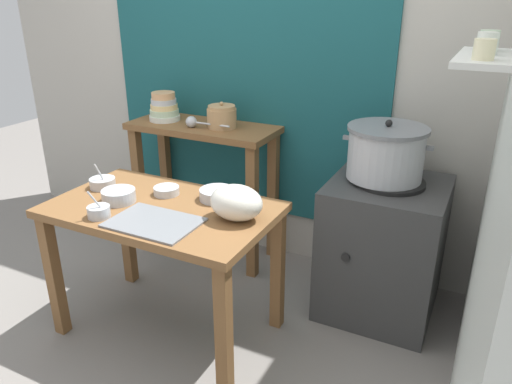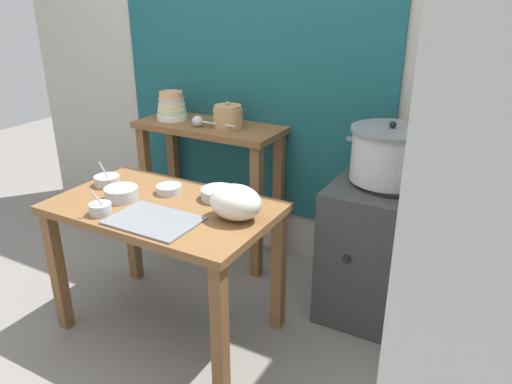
{
  "view_description": "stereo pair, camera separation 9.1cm",
  "coord_description": "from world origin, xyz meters",
  "px_view_note": "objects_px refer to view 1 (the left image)",
  "views": [
    {
      "loc": [
        1.33,
        -1.72,
        1.69
      ],
      "look_at": [
        0.39,
        0.16,
        0.82
      ],
      "focal_mm": 34.29,
      "sensor_mm": 36.0,
      "label": 1
    },
    {
      "loc": [
        1.41,
        -1.68,
        1.69
      ],
      "look_at": [
        0.39,
        0.16,
        0.82
      ],
      "focal_mm": 34.29,
      "sensor_mm": 36.0,
      "label": 2
    }
  ],
  "objects_px": {
    "ladle": "(193,122)",
    "prep_bowl_3": "(119,195)",
    "prep_table": "(163,227)",
    "bowl_stack_enamel": "(164,108)",
    "serving_tray": "(154,222)",
    "clay_pot": "(222,117)",
    "prep_bowl_4": "(217,194)",
    "stove_block": "(382,247)",
    "prep_bowl_1": "(166,190)",
    "prep_bowl_2": "(99,211)",
    "steamer_pot": "(386,152)",
    "plastic_bag": "(236,203)",
    "back_shelf_table": "(204,158)",
    "prep_bowl_0": "(102,182)"
  },
  "relations": [
    {
      "from": "ladle",
      "to": "prep_bowl_3",
      "type": "bearing_deg",
      "value": -85.02
    },
    {
      "from": "prep_table",
      "to": "bowl_stack_enamel",
      "type": "xyz_separation_m",
      "value": [
        -0.56,
        0.81,
        0.37
      ]
    },
    {
      "from": "serving_tray",
      "to": "prep_table",
      "type": "bearing_deg",
      "value": 116.78
    },
    {
      "from": "clay_pot",
      "to": "ladle",
      "type": "height_order",
      "value": "clay_pot"
    },
    {
      "from": "bowl_stack_enamel",
      "to": "prep_bowl_4",
      "type": "xyz_separation_m",
      "value": [
        0.76,
        -0.62,
        -0.23
      ]
    },
    {
      "from": "stove_block",
      "to": "prep_bowl_3",
      "type": "relative_size",
      "value": 4.7
    },
    {
      "from": "clay_pot",
      "to": "prep_bowl_1",
      "type": "height_order",
      "value": "clay_pot"
    },
    {
      "from": "bowl_stack_enamel",
      "to": "prep_bowl_2",
      "type": "height_order",
      "value": "bowl_stack_enamel"
    },
    {
      "from": "stove_block",
      "to": "steamer_pot",
      "type": "height_order",
      "value": "steamer_pot"
    },
    {
      "from": "serving_tray",
      "to": "bowl_stack_enamel",
      "type": "bearing_deg",
      "value": 123.31
    },
    {
      "from": "prep_bowl_4",
      "to": "prep_bowl_1",
      "type": "bearing_deg",
      "value": -167.41
    },
    {
      "from": "plastic_bag",
      "to": "prep_bowl_2",
      "type": "bearing_deg",
      "value": -155.16
    },
    {
      "from": "serving_tray",
      "to": "prep_bowl_1",
      "type": "relative_size",
      "value": 3.05
    },
    {
      "from": "ladle",
      "to": "bowl_stack_enamel",
      "type": "bearing_deg",
      "value": 164.73
    },
    {
      "from": "stove_block",
      "to": "steamer_pot",
      "type": "bearing_deg",
      "value": 153.38
    },
    {
      "from": "stove_block",
      "to": "prep_bowl_3",
      "type": "xyz_separation_m",
      "value": [
        -1.17,
        -0.74,
        0.37
      ]
    },
    {
      "from": "back_shelf_table",
      "to": "prep_bowl_0",
      "type": "relative_size",
      "value": 6.85
    },
    {
      "from": "bowl_stack_enamel",
      "to": "prep_bowl_3",
      "type": "distance_m",
      "value": 0.95
    },
    {
      "from": "back_shelf_table",
      "to": "steamer_pot",
      "type": "relative_size",
      "value": 2.1
    },
    {
      "from": "clay_pot",
      "to": "prep_bowl_0",
      "type": "bearing_deg",
      "value": -111.07
    },
    {
      "from": "ladle",
      "to": "prep_bowl_3",
      "type": "xyz_separation_m",
      "value": [
        0.07,
        -0.79,
        -0.18
      ]
    },
    {
      "from": "prep_table",
      "to": "bowl_stack_enamel",
      "type": "bearing_deg",
      "value": 124.56
    },
    {
      "from": "steamer_pot",
      "to": "bowl_stack_enamel",
      "type": "height_order",
      "value": "steamer_pot"
    },
    {
      "from": "ladle",
      "to": "prep_bowl_3",
      "type": "distance_m",
      "value": 0.81
    },
    {
      "from": "prep_bowl_3",
      "to": "prep_bowl_2",
      "type": "bearing_deg",
      "value": -77.86
    },
    {
      "from": "serving_tray",
      "to": "prep_bowl_0",
      "type": "xyz_separation_m",
      "value": [
        -0.51,
        0.23,
        0.02
      ]
    },
    {
      "from": "stove_block",
      "to": "bowl_stack_enamel",
      "type": "relative_size",
      "value": 3.91
    },
    {
      "from": "prep_bowl_0",
      "to": "prep_bowl_3",
      "type": "distance_m",
      "value": 0.23
    },
    {
      "from": "prep_table",
      "to": "stove_block",
      "type": "distance_m",
      "value": 1.19
    },
    {
      "from": "stove_block",
      "to": "clay_pot",
      "type": "relative_size",
      "value": 4.28
    },
    {
      "from": "prep_table",
      "to": "back_shelf_table",
      "type": "distance_m",
      "value": 0.87
    },
    {
      "from": "stove_block",
      "to": "plastic_bag",
      "type": "distance_m",
      "value": 0.95
    },
    {
      "from": "stove_block",
      "to": "serving_tray",
      "type": "distance_m",
      "value": 1.26
    },
    {
      "from": "prep_bowl_2",
      "to": "stove_block",
      "type": "bearing_deg",
      "value": 39.12
    },
    {
      "from": "stove_block",
      "to": "prep_bowl_0",
      "type": "height_order",
      "value": "prep_bowl_0"
    },
    {
      "from": "steamer_pot",
      "to": "back_shelf_table",
      "type": "bearing_deg",
      "value": 174.68
    },
    {
      "from": "prep_table",
      "to": "back_shelf_table",
      "type": "height_order",
      "value": "back_shelf_table"
    },
    {
      "from": "back_shelf_table",
      "to": "prep_bowl_1",
      "type": "bearing_deg",
      "value": -73.07
    },
    {
      "from": "serving_tray",
      "to": "prep_bowl_1",
      "type": "height_order",
      "value": "prep_bowl_1"
    },
    {
      "from": "prep_table",
      "to": "prep_bowl_2",
      "type": "xyz_separation_m",
      "value": [
        -0.18,
        -0.23,
        0.14
      ]
    },
    {
      "from": "plastic_bag",
      "to": "prep_bowl_4",
      "type": "relative_size",
      "value": 1.41
    },
    {
      "from": "back_shelf_table",
      "to": "ladle",
      "type": "bearing_deg",
      "value": -99.82
    },
    {
      "from": "bowl_stack_enamel",
      "to": "prep_bowl_4",
      "type": "bearing_deg",
      "value": -39.13
    },
    {
      "from": "back_shelf_table",
      "to": "prep_table",
      "type": "bearing_deg",
      "value": -71.44
    },
    {
      "from": "prep_table",
      "to": "clay_pot",
      "type": "bearing_deg",
      "value": 99.08
    },
    {
      "from": "steamer_pot",
      "to": "plastic_bag",
      "type": "distance_m",
      "value": 0.85
    },
    {
      "from": "prep_table",
      "to": "plastic_bag",
      "type": "distance_m",
      "value": 0.44
    },
    {
      "from": "ladle",
      "to": "prep_bowl_0",
      "type": "bearing_deg",
      "value": -101.23
    },
    {
      "from": "serving_tray",
      "to": "prep_bowl_4",
      "type": "bearing_deg",
      "value": 72.52
    },
    {
      "from": "prep_table",
      "to": "serving_tray",
      "type": "distance_m",
      "value": 0.22
    }
  ]
}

